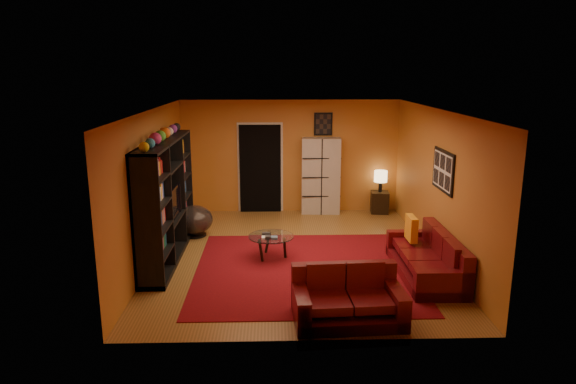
{
  "coord_description": "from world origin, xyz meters",
  "views": [
    {
      "loc": [
        -0.4,
        -8.74,
        3.28
      ],
      "look_at": [
        -0.14,
        0.1,
        1.15
      ],
      "focal_mm": 32.0,
      "sensor_mm": 36.0,
      "label": 1
    }
  ],
  "objects_px": {
    "tv": "(169,203)",
    "bowl_chair": "(194,220)",
    "side_table": "(380,202)",
    "table_lamp": "(381,177)",
    "entertainment_unit": "(166,200)",
    "coffee_table": "(271,238)",
    "storage_cabinet": "(321,176)",
    "sofa": "(430,259)",
    "loveseat": "(347,298)"
  },
  "relations": [
    {
      "from": "coffee_table",
      "to": "bowl_chair",
      "type": "relative_size",
      "value": 1.05
    },
    {
      "from": "bowl_chair",
      "to": "sofa",
      "type": "bearing_deg",
      "value": -27.58
    },
    {
      "from": "tv",
      "to": "side_table",
      "type": "distance_m",
      "value": 5.15
    },
    {
      "from": "storage_cabinet",
      "to": "loveseat",
      "type": "bearing_deg",
      "value": -87.89
    },
    {
      "from": "tv",
      "to": "coffee_table",
      "type": "xyz_separation_m",
      "value": [
        1.78,
        -0.13,
        -0.63
      ]
    },
    {
      "from": "loveseat",
      "to": "side_table",
      "type": "relative_size",
      "value": 2.99
    },
    {
      "from": "loveseat",
      "to": "bowl_chair",
      "type": "height_order",
      "value": "loveseat"
    },
    {
      "from": "side_table",
      "to": "sofa",
      "type": "bearing_deg",
      "value": -89.11
    },
    {
      "from": "loveseat",
      "to": "table_lamp",
      "type": "relative_size",
      "value": 3.01
    },
    {
      "from": "tv",
      "to": "bowl_chair",
      "type": "bearing_deg",
      "value": -11.03
    },
    {
      "from": "tv",
      "to": "sofa",
      "type": "distance_m",
      "value": 4.53
    },
    {
      "from": "storage_cabinet",
      "to": "side_table",
      "type": "xyz_separation_m",
      "value": [
        1.38,
        -0.05,
        -0.63
      ]
    },
    {
      "from": "tv",
      "to": "bowl_chair",
      "type": "xyz_separation_m",
      "value": [
        0.23,
        1.15,
        -0.66
      ]
    },
    {
      "from": "entertainment_unit",
      "to": "bowl_chair",
      "type": "distance_m",
      "value": 1.39
    },
    {
      "from": "tv",
      "to": "bowl_chair",
      "type": "height_order",
      "value": "tv"
    },
    {
      "from": "storage_cabinet",
      "to": "table_lamp",
      "type": "height_order",
      "value": "storage_cabinet"
    },
    {
      "from": "tv",
      "to": "side_table",
      "type": "relative_size",
      "value": 1.88
    },
    {
      "from": "sofa",
      "to": "side_table",
      "type": "height_order",
      "value": "sofa"
    },
    {
      "from": "storage_cabinet",
      "to": "entertainment_unit",
      "type": "bearing_deg",
      "value": -133.28
    },
    {
      "from": "table_lamp",
      "to": "loveseat",
      "type": "bearing_deg",
      "value": -106.17
    },
    {
      "from": "entertainment_unit",
      "to": "side_table",
      "type": "xyz_separation_m",
      "value": [
        4.35,
        2.75,
        -0.8
      ]
    },
    {
      "from": "sofa",
      "to": "storage_cabinet",
      "type": "bearing_deg",
      "value": 111.12
    },
    {
      "from": "tv",
      "to": "storage_cabinet",
      "type": "bearing_deg",
      "value": -46.3
    },
    {
      "from": "loveseat",
      "to": "storage_cabinet",
      "type": "bearing_deg",
      "value": -4.73
    },
    {
      "from": "bowl_chair",
      "to": "side_table",
      "type": "distance_m",
      "value": 4.38
    },
    {
      "from": "sofa",
      "to": "coffee_table",
      "type": "bearing_deg",
      "value": 161.68
    },
    {
      "from": "table_lamp",
      "to": "coffee_table",
      "type": "bearing_deg",
      "value": -131.28
    },
    {
      "from": "coffee_table",
      "to": "table_lamp",
      "type": "relative_size",
      "value": 1.62
    },
    {
      "from": "entertainment_unit",
      "to": "storage_cabinet",
      "type": "relative_size",
      "value": 1.71
    },
    {
      "from": "coffee_table",
      "to": "storage_cabinet",
      "type": "distance_m",
      "value": 3.18
    },
    {
      "from": "storage_cabinet",
      "to": "sofa",
      "type": "bearing_deg",
      "value": -65.85
    },
    {
      "from": "storage_cabinet",
      "to": "bowl_chair",
      "type": "xyz_separation_m",
      "value": [
        -2.7,
        -1.64,
        -0.55
      ]
    },
    {
      "from": "coffee_table",
      "to": "side_table",
      "type": "relative_size",
      "value": 1.61
    },
    {
      "from": "entertainment_unit",
      "to": "coffee_table",
      "type": "height_order",
      "value": "entertainment_unit"
    },
    {
      "from": "coffee_table",
      "to": "side_table",
      "type": "distance_m",
      "value": 3.83
    },
    {
      "from": "bowl_chair",
      "to": "coffee_table",
      "type": "bearing_deg",
      "value": -39.6
    },
    {
      "from": "sofa",
      "to": "bowl_chair",
      "type": "height_order",
      "value": "sofa"
    },
    {
      "from": "tv",
      "to": "bowl_chair",
      "type": "distance_m",
      "value": 1.35
    },
    {
      "from": "sofa",
      "to": "loveseat",
      "type": "distance_m",
      "value": 2.11
    },
    {
      "from": "coffee_table",
      "to": "table_lamp",
      "type": "height_order",
      "value": "table_lamp"
    },
    {
      "from": "loveseat",
      "to": "bowl_chair",
      "type": "distance_m",
      "value": 4.41
    },
    {
      "from": "loveseat",
      "to": "table_lamp",
      "type": "distance_m",
      "value": 5.41
    },
    {
      "from": "sofa",
      "to": "coffee_table",
      "type": "height_order",
      "value": "sofa"
    },
    {
      "from": "side_table",
      "to": "table_lamp",
      "type": "relative_size",
      "value": 1.0
    },
    {
      "from": "coffee_table",
      "to": "table_lamp",
      "type": "xyz_separation_m",
      "value": [
        2.52,
        2.87,
        0.49
      ]
    },
    {
      "from": "coffee_table",
      "to": "side_table",
      "type": "xyz_separation_m",
      "value": [
        2.52,
        2.87,
        -0.11
      ]
    },
    {
      "from": "side_table",
      "to": "table_lamp",
      "type": "distance_m",
      "value": 0.6
    },
    {
      "from": "side_table",
      "to": "table_lamp",
      "type": "height_order",
      "value": "table_lamp"
    },
    {
      "from": "entertainment_unit",
      "to": "side_table",
      "type": "bearing_deg",
      "value": 32.3
    },
    {
      "from": "tv",
      "to": "storage_cabinet",
      "type": "height_order",
      "value": "storage_cabinet"
    }
  ]
}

